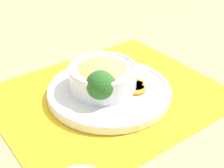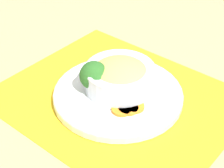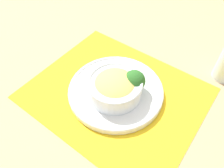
{
  "view_description": "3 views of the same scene",
  "coord_description": "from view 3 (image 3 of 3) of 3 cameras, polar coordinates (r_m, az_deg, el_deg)",
  "views": [
    {
      "loc": [
        0.36,
        0.51,
        0.42
      ],
      "look_at": [
        -0.0,
        0.01,
        0.04
      ],
      "focal_mm": 50.0,
      "sensor_mm": 36.0,
      "label": 1
    },
    {
      "loc": [
        -0.42,
        0.52,
        0.54
      ],
      "look_at": [
        0.01,
        0.01,
        0.04
      ],
      "focal_mm": 60.0,
      "sensor_mm": 36.0,
      "label": 2
    },
    {
      "loc": [
        0.25,
        -0.35,
        0.54
      ],
      "look_at": [
        -0.01,
        -0.01,
        0.05
      ],
      "focal_mm": 35.0,
      "sensor_mm": 36.0,
      "label": 3
    }
  ],
  "objects": [
    {
      "name": "ground_plane",
      "position": [
        0.69,
        0.98,
        -2.44
      ],
      "size": [
        4.0,
        4.0,
        0.0
      ],
      "primitive_type": "plane",
      "color": "tan"
    },
    {
      "name": "placemat",
      "position": [
        0.69,
        0.99,
        -2.33
      ],
      "size": [
        0.52,
        0.43,
        0.0
      ],
      "color": "yellow",
      "rests_on": "ground_plane"
    },
    {
      "name": "plate",
      "position": [
        0.68,
        1.0,
        -1.64
      ],
      "size": [
        0.3,
        0.3,
        0.02
      ],
      "color": "silver",
      "rests_on": "placemat"
    },
    {
      "name": "bowl",
      "position": [
        0.64,
        0.75,
        -0.62
      ],
      "size": [
        0.16,
        0.16,
        0.07
      ],
      "color": "silver",
      "rests_on": "plate"
    },
    {
      "name": "broccoli_floret",
      "position": [
        0.64,
        5.85,
        0.82
      ],
      "size": [
        0.07,
        0.07,
        0.08
      ],
      "color": "#84AD5B",
      "rests_on": "plate"
    },
    {
      "name": "carrot_slice_near",
      "position": [
        0.71,
        0.14,
        2.71
      ],
      "size": [
        0.04,
        0.04,
        0.01
      ],
      "color": "orange",
      "rests_on": "plate"
    },
    {
      "name": "carrot_slice_middle",
      "position": [
        0.71,
        -1.01,
        2.47
      ],
      "size": [
        0.04,
        0.04,
        0.01
      ],
      "color": "orange",
      "rests_on": "plate"
    },
    {
      "name": "carrot_slice_far",
      "position": [
        0.71,
        -2.06,
        2.04
      ],
      "size": [
        0.04,
        0.04,
        0.01
      ],
      "color": "orange",
      "rests_on": "plate"
    }
  ]
}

